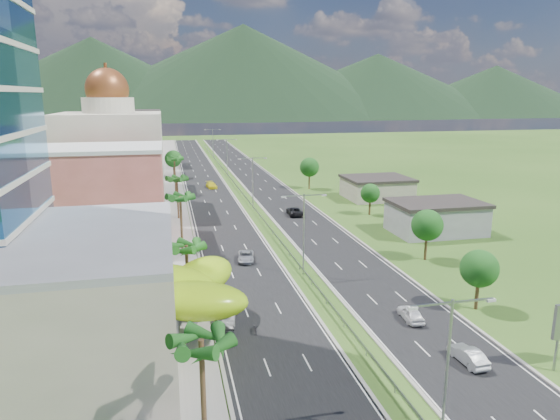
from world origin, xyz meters
TOP-DOWN VIEW (x-y plane):
  - ground at (0.00, 0.00)m, footprint 500.00×500.00m
  - road_left at (-7.50, 90.00)m, footprint 11.00×260.00m
  - road_right at (7.50, 90.00)m, footprint 11.00×260.00m
  - sidewalk_left at (-17.00, 90.00)m, footprint 7.00×260.00m
  - median_guardrail at (0.00, 71.99)m, footprint 0.10×216.06m
  - streetlight_median_a at (0.00, -25.00)m, footprint 6.04×0.25m
  - streetlight_median_b at (0.00, 10.00)m, footprint 6.04×0.25m
  - streetlight_median_c at (0.00, 50.00)m, footprint 6.04×0.25m
  - streetlight_median_d at (0.00, 95.00)m, footprint 6.04×0.25m
  - streetlight_median_e at (0.00, 140.00)m, footprint 6.04×0.25m
  - mall_podium at (-32.00, -6.00)m, footprint 30.00×24.00m
  - lime_canopy at (-20.00, -4.00)m, footprint 18.00×15.00m
  - pink_shophouse at (-28.00, 32.00)m, footprint 20.00×15.00m
  - domed_building at (-28.00, 55.00)m, footprint 20.00×20.00m
  - midrise_grey at (-27.00, 80.00)m, footprint 16.00×15.00m
  - midrise_beige at (-27.00, 102.00)m, footprint 16.00×15.00m
  - midrise_white at (-27.00, 125.00)m, footprint 16.00×15.00m
  - shed_near at (28.00, 25.00)m, footprint 15.00×10.00m
  - shed_far at (30.00, 55.00)m, footprint 14.00×12.00m
  - palm_tree_a at (-15.50, -22.00)m, footprint 3.60×3.60m
  - palm_tree_b at (-15.50, 2.00)m, footprint 3.60×3.60m
  - palm_tree_c at (-15.50, 22.00)m, footprint 3.60×3.60m
  - palm_tree_d at (-15.50, 45.00)m, footprint 3.60×3.60m
  - palm_tree_e at (-15.50, 70.00)m, footprint 3.60×3.60m
  - leafy_tree_lfar at (-15.50, 95.00)m, footprint 4.90×4.90m
  - leafy_tree_ra at (16.00, -5.00)m, footprint 4.20×4.20m
  - leafy_tree_rb at (19.00, 12.00)m, footprint 4.55×4.55m
  - leafy_tree_rc at (22.00, 40.00)m, footprint 3.85×3.85m
  - leafy_tree_rd at (18.00, 70.00)m, footprint 4.90×4.90m
  - mountain_ridge at (60.00, 450.00)m, footprint 860.00×140.00m
  - car_dark_left at (-11.70, -2.85)m, footprint 2.18×4.62m
  - car_silver_mid_left at (-6.67, 17.05)m, footprint 2.95×5.09m
  - car_yellow_far_left at (-6.37, 76.36)m, footprint 2.88×5.49m
  - car_white_near_right at (7.49, -6.02)m, footprint 2.07×4.41m
  - car_silver_right at (8.37, -15.21)m, footprint 1.74×4.47m
  - car_dark_far_right at (7.22, 42.86)m, footprint 2.94×5.87m
  - motorcycle at (-9.21, -5.25)m, footprint 0.57×1.71m

SIDE VIEW (x-z plane):
  - ground at x=0.00m, z-range 0.00..0.00m
  - mountain_ridge at x=60.00m, z-range -45.00..45.00m
  - road_left at x=-7.50m, z-range 0.00..0.04m
  - road_right at x=7.50m, z-range 0.00..0.04m
  - sidewalk_left at x=-17.00m, z-range 0.00..0.12m
  - motorcycle at x=-9.21m, z-range 0.04..1.12m
  - median_guardrail at x=0.00m, z-range 0.24..1.00m
  - car_silver_mid_left at x=-6.67m, z-range 0.04..1.37m
  - car_silver_right at x=8.37m, z-range 0.04..1.49m
  - car_white_near_right at x=7.49m, z-range 0.04..1.50m
  - car_dark_left at x=-11.70m, z-range 0.04..1.50m
  - car_yellow_far_left at x=-6.37m, z-range 0.04..1.56m
  - car_dark_far_right at x=7.22m, z-range 0.04..1.64m
  - shed_far at x=30.00m, z-range 0.00..4.40m
  - shed_near at x=28.00m, z-range 0.00..5.00m
  - leafy_tree_rc at x=22.00m, z-range 1.21..7.54m
  - leafy_tree_ra at x=16.00m, z-range 1.33..8.23m
  - lime_canopy at x=-20.00m, z-range 1.29..8.69m
  - leafy_tree_rb at x=19.00m, z-range 1.44..8.92m
  - mall_podium at x=-32.00m, z-range 0.00..11.00m
  - leafy_tree_lfar at x=-15.50m, z-range 1.55..9.60m
  - leafy_tree_rd at x=18.00m, z-range 1.55..9.60m
  - midrise_beige at x=-27.00m, z-range 0.00..13.00m
  - streetlight_median_a at x=0.00m, z-range 1.25..12.25m
  - streetlight_median_b at x=0.00m, z-range 1.25..12.25m
  - streetlight_median_c at x=0.00m, z-range 1.25..12.25m
  - streetlight_median_d at x=0.00m, z-range 1.25..12.25m
  - streetlight_median_e at x=0.00m, z-range 1.25..12.25m
  - palm_tree_b at x=-15.50m, z-range 3.01..11.11m
  - pink_shophouse at x=-28.00m, z-range 0.00..15.00m
  - palm_tree_d at x=-15.50m, z-range 3.24..11.84m
  - midrise_grey at x=-27.00m, z-range 0.00..16.00m
  - palm_tree_a at x=-15.50m, z-range 3.47..12.57m
  - palm_tree_e at x=-15.50m, z-range 3.61..13.01m
  - palm_tree_c at x=-15.50m, z-range 3.70..13.30m
  - midrise_white at x=-27.00m, z-range 0.00..18.00m
  - domed_building at x=-28.00m, z-range -3.00..25.70m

